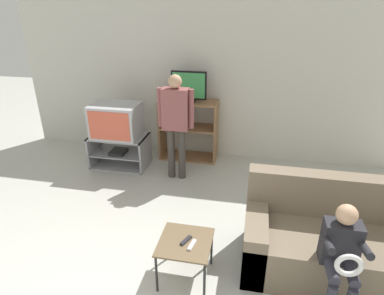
# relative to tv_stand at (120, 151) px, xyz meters

# --- Properties ---
(wall_back) EXTENTS (6.40, 0.06, 2.60)m
(wall_back) POSITION_rel_tv_stand_xyz_m (1.25, 0.79, 1.04)
(wall_back) COLOR beige
(wall_back) RESTS_ON ground_plane
(tv_stand) EXTENTS (0.91, 0.53, 0.52)m
(tv_stand) POSITION_rel_tv_stand_xyz_m (0.00, 0.00, 0.00)
(tv_stand) COLOR #939399
(tv_stand) RESTS_ON ground_plane
(television_main) EXTENTS (0.74, 0.55, 0.53)m
(television_main) POSITION_rel_tv_stand_xyz_m (-0.02, 0.01, 0.53)
(television_main) COLOR #B2B2B7
(television_main) RESTS_ON tv_stand
(media_shelf) EXTENTS (0.97, 0.42, 1.02)m
(media_shelf) POSITION_rel_tv_stand_xyz_m (1.05, 0.51, 0.27)
(media_shelf) COLOR #8E6642
(media_shelf) RESTS_ON ground_plane
(television_flat) EXTENTS (0.57, 0.20, 0.49)m
(television_flat) POSITION_rel_tv_stand_xyz_m (1.06, 0.48, 1.00)
(television_flat) COLOR black
(television_flat) RESTS_ON media_shelf
(snack_table) EXTENTS (0.49, 0.49, 0.44)m
(snack_table) POSITION_rel_tv_stand_xyz_m (1.57, -2.13, 0.14)
(snack_table) COLOR brown
(snack_table) RESTS_ON ground_plane
(remote_control_black) EXTENTS (0.09, 0.15, 0.02)m
(remote_control_black) POSITION_rel_tv_stand_xyz_m (1.58, -2.13, 0.19)
(remote_control_black) COLOR #232328
(remote_control_black) RESTS_ON snack_table
(remote_control_white) EXTENTS (0.06, 0.15, 0.02)m
(remote_control_white) POSITION_rel_tv_stand_xyz_m (1.65, -2.18, 0.19)
(remote_control_white) COLOR silver
(remote_control_white) RESTS_ON snack_table
(couch) EXTENTS (1.87, 0.85, 0.92)m
(couch) POSITION_rel_tv_stand_xyz_m (3.05, -1.71, 0.06)
(couch) COLOR #756651
(couch) RESTS_ON ground_plane
(person_standing_adult) EXTENTS (0.53, 0.20, 1.59)m
(person_standing_adult) POSITION_rel_tv_stand_xyz_m (1.01, -0.20, 0.71)
(person_standing_adult) COLOR #3D3833
(person_standing_adult) RESTS_ON ground_plane
(person_seated_child) EXTENTS (0.33, 0.43, 1.02)m
(person_seated_child) POSITION_rel_tv_stand_xyz_m (2.90, -2.21, 0.36)
(person_seated_child) COLOR #2D2D38
(person_seated_child) RESTS_ON ground_plane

